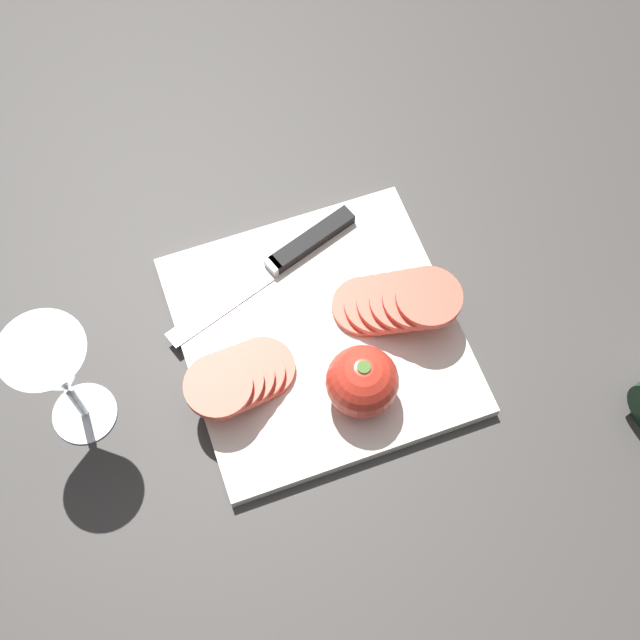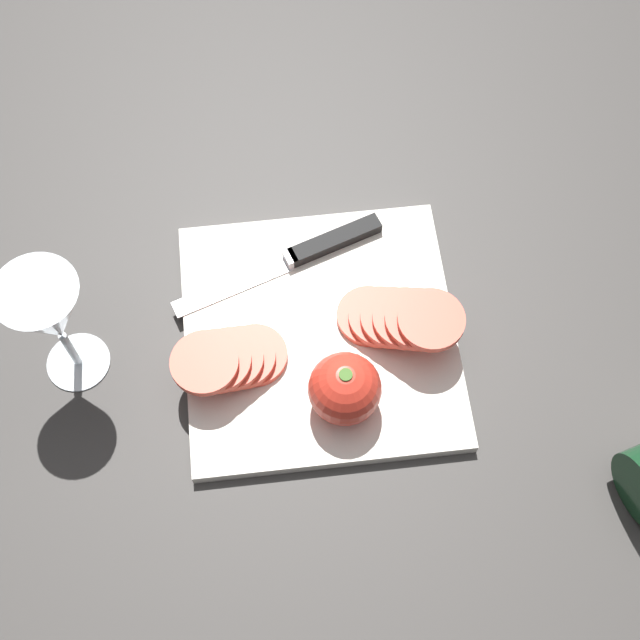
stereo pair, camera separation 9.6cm
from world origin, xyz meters
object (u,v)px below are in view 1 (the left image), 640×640
(tomato_slice_stack_near, at_px, (396,302))
(tomato_slice_stack_far, at_px, (241,377))
(whole_tomato, at_px, (362,382))
(knife, at_px, (296,251))
(wine_glass, at_px, (56,373))

(tomato_slice_stack_near, xyz_separation_m, tomato_slice_stack_far, (0.03, -0.19, -0.00))
(whole_tomato, xyz_separation_m, tomato_slice_stack_far, (-0.05, -0.12, -0.02))
(whole_tomato, distance_m, tomato_slice_stack_far, 0.13)
(whole_tomato, height_order, knife, whole_tomato)
(tomato_slice_stack_near, distance_m, tomato_slice_stack_far, 0.19)
(knife, xyz_separation_m, tomato_slice_stack_far, (0.13, -0.11, 0.02))
(knife, distance_m, tomato_slice_stack_near, 0.14)
(whole_tomato, bearing_deg, tomato_slice_stack_near, 138.64)
(tomato_slice_stack_near, bearing_deg, knife, -144.42)
(wine_glass, distance_m, tomato_slice_stack_far, 0.19)
(knife, relative_size, tomato_slice_stack_near, 1.90)
(wine_glass, bearing_deg, whole_tomato, 73.35)
(knife, distance_m, tomato_slice_stack_far, 0.17)
(whole_tomato, bearing_deg, tomato_slice_stack_far, -114.83)
(tomato_slice_stack_far, bearing_deg, whole_tomato, 65.17)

